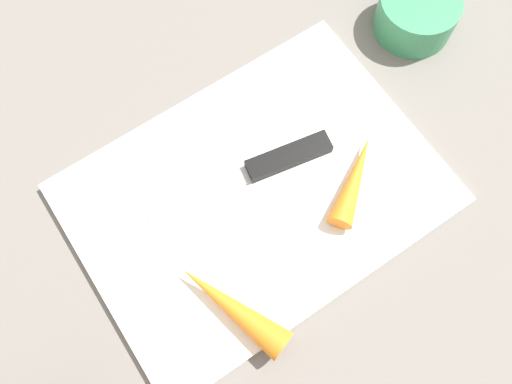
{
  "coord_description": "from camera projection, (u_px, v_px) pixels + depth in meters",
  "views": [
    {
      "loc": [
        -0.1,
        -0.15,
        0.52
      ],
      "look_at": [
        0.0,
        0.0,
        0.01
      ],
      "focal_mm": 37.54,
      "sensor_mm": 36.0,
      "label": 1
    }
  ],
  "objects": [
    {
      "name": "ground_plane",
      "position": [
        256.0,
        196.0,
        0.55
      ],
      "size": [
        1.4,
        1.4,
        0.0
      ],
      "primitive_type": "plane",
      "color": "slate"
    },
    {
      "name": "cutting_board",
      "position": [
        256.0,
        194.0,
        0.55
      ],
      "size": [
        0.36,
        0.26,
        0.01
      ],
      "primitive_type": "cube",
      "color": "white",
      "rests_on": "ground_plane"
    },
    {
      "name": "knife",
      "position": [
        277.0,
        161.0,
        0.55
      ],
      "size": [
        0.2,
        0.06,
        0.01
      ],
      "rotation": [
        0.0,
        0.0,
        2.95
      ],
      "color": "#B7B7BC",
      "rests_on": "cutting_board"
    },
    {
      "name": "carrot_long",
      "position": [
        231.0,
        307.0,
        0.49
      ],
      "size": [
        0.07,
        0.12,
        0.03
      ],
      "primitive_type": "cone",
      "rotation": [
        0.0,
        1.57,
        1.91
      ],
      "color": "orange",
      "rests_on": "cutting_board"
    },
    {
      "name": "carrot_short",
      "position": [
        355.0,
        179.0,
        0.53
      ],
      "size": [
        0.1,
        0.08,
        0.03
      ],
      "primitive_type": "cone",
      "rotation": [
        0.0,
        1.57,
        0.61
      ],
      "color": "orange",
      "rests_on": "cutting_board"
    },
    {
      "name": "small_bowl",
      "position": [
        416.0,
        14.0,
        0.6
      ],
      "size": [
        0.09,
        0.09,
        0.05
      ],
      "primitive_type": "cylinder",
      "color": "#388C59",
      "rests_on": "ground_plane"
    }
  ]
}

